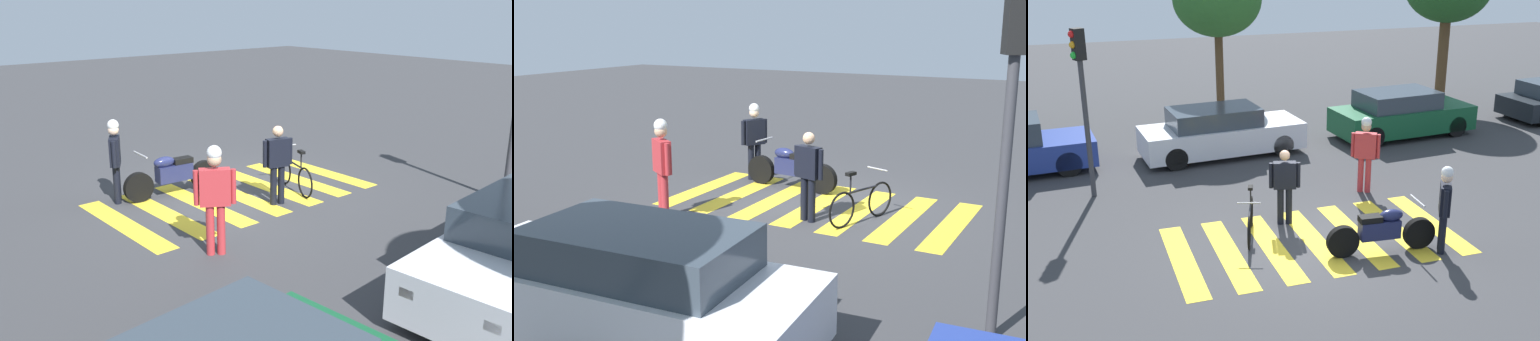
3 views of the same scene
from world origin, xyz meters
TOP-DOWN VIEW (x-y plane):
  - ground_plane at (0.00, 0.00)m, footprint 60.00×60.00m
  - police_motorcycle at (1.04, -0.89)m, footprint 2.23×0.62m
  - leaning_bicycle at (-1.18, 0.61)m, footprint 0.66×1.67m
  - officer_on_foot at (-0.29, 1.01)m, footprint 0.65×0.32m
  - officer_by_motorcycle at (2.18, -1.24)m, footprint 0.41×0.59m
  - pedestrian_bystander at (2.14, 2.16)m, footprint 0.60×0.44m
  - crosswalk_stripes at (-0.00, 0.00)m, footprint 5.85×3.14m
  - car_white_van at (-0.48, 6.07)m, footprint 4.66×2.03m
  - traffic_light_pole at (-4.12, 3.98)m, footprint 0.36×0.32m

SIDE VIEW (x-z plane):
  - ground_plane at x=0.00m, z-range 0.00..0.00m
  - crosswalk_stripes at x=0.00m, z-range 0.00..0.01m
  - leaning_bicycle at x=-1.18m, z-range -0.12..0.87m
  - police_motorcycle at x=1.04m, z-range -0.06..0.98m
  - car_white_van at x=-0.48m, z-range -0.03..1.37m
  - officer_on_foot at x=-0.29m, z-range 0.11..1.78m
  - officer_by_motorcycle at x=2.18m, z-range 0.14..1.91m
  - pedestrian_bystander at x=2.14m, z-range 0.16..2.04m
  - traffic_light_pole at x=-4.12m, z-range 0.70..4.67m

